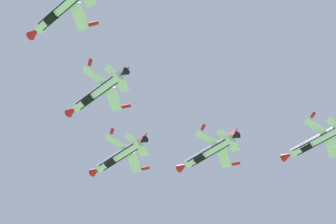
# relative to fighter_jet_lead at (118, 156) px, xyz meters

# --- Properties ---
(fighter_jet_lead) EXTENTS (13.66, 11.46, 5.39)m
(fighter_jet_lead) POSITION_rel_fighter_jet_lead_xyz_m (0.00, 0.00, 0.00)
(fighter_jet_lead) COLOR white
(fighter_jet_left_wing) EXTENTS (13.66, 11.35, 5.61)m
(fighter_jet_left_wing) POSITION_rel_fighter_jet_lead_xyz_m (1.26, -19.61, 0.22)
(fighter_jet_left_wing) COLOR white
(fighter_jet_right_wing) EXTENTS (13.66, 11.52, 5.29)m
(fighter_jet_right_wing) POSITION_rel_fighter_jet_lead_xyz_m (16.54, 3.11, 0.79)
(fighter_jet_right_wing) COLOR white
(fighter_jet_left_outer) EXTENTS (13.66, 11.42, 5.45)m
(fighter_jet_left_outer) POSITION_rel_fighter_jet_lead_xyz_m (0.72, -38.39, 2.04)
(fighter_jet_left_outer) COLOR white
(fighter_jet_right_outer) EXTENTS (13.66, 11.36, 5.54)m
(fighter_jet_right_outer) POSITION_rel_fighter_jet_lead_xyz_m (36.55, 6.59, 2.89)
(fighter_jet_right_outer) COLOR white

